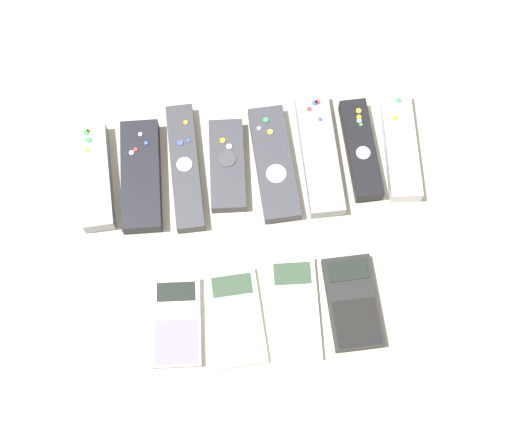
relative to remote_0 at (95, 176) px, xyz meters
The scene contains 13 objects.
ground_plane 0.28m from the remote_0, 28.95° to the right, with size 3.00×3.00×0.00m, color #B2A88E.
remote_0 is the anchor object (origin of this frame).
remote_1 0.07m from the remote_0, ahead, with size 0.06×0.18×0.03m.
remote_2 0.14m from the remote_0, ahead, with size 0.05×0.21×0.02m.
remote_3 0.21m from the remote_0, ahead, with size 0.06×0.15×0.02m.
remote_4 0.28m from the remote_0, ahead, with size 0.06×0.19×0.02m.
remote_5 0.35m from the remote_0, ahead, with size 0.05×0.20×0.03m.
remote_6 0.42m from the remote_0, ahead, with size 0.05×0.17×0.03m.
remote_7 0.48m from the remote_0, ahead, with size 0.06×0.18×0.03m.
calculator_0 0.27m from the remote_0, 65.35° to the right, with size 0.08×0.13×0.01m.
calculator_1 0.31m from the remote_0, 50.84° to the right, with size 0.08×0.14×0.01m.
calculator_2 0.37m from the remote_0, 39.95° to the right, with size 0.08×0.16×0.01m.
calculator_3 0.44m from the remote_0, 32.75° to the right, with size 0.08×0.14×0.02m.
Camera 1 is at (-0.04, -0.34, 1.03)m, focal length 50.00 mm.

